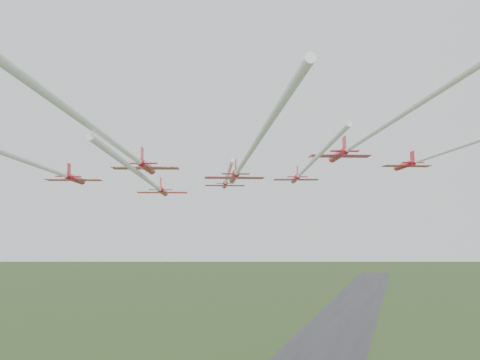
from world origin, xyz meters
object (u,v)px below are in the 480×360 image
(jet_row3_mid, at_px, (243,163))
(jet_row4_right, at_px, (369,136))
(jet_lead, at_px, (226,181))
(jet_row3_right, at_px, (427,158))
(jet_row4_left, at_px, (120,147))
(jet_row2_right, at_px, (304,170))
(jet_row2_left, at_px, (152,184))
(jet_row3_left, at_px, (49,169))

(jet_row3_mid, relative_size, jet_row4_right, 1.07)
(jet_row4_right, bearing_deg, jet_lead, 107.94)
(jet_row3_right, distance_m, jet_row4_right, 24.44)
(jet_row4_left, bearing_deg, jet_row2_right, 53.44)
(jet_row3_right, bearing_deg, jet_row3_mid, -163.37)
(jet_row3_right, bearing_deg, jet_row4_right, -128.65)
(jet_row3_mid, height_order, jet_row3_right, jet_row3_right)
(jet_row2_left, bearing_deg, jet_row2_right, -0.65)
(jet_lead, bearing_deg, jet_row4_left, -103.97)
(jet_row3_right, bearing_deg, jet_row3_left, 179.72)
(jet_row3_mid, distance_m, jet_row4_right, 17.61)
(jet_lead, height_order, jet_row3_left, jet_lead)
(jet_row2_right, relative_size, jet_row3_right, 1.37)
(jet_row2_right, bearing_deg, jet_row4_right, -80.88)
(jet_row2_left, relative_size, jet_row4_left, 1.00)
(jet_row3_left, bearing_deg, jet_row4_right, -22.33)
(jet_lead, relative_size, jet_row4_left, 0.70)
(jet_row4_left, xyz_separation_m, jet_row4_right, (25.53, 12.81, 2.21))
(jet_row3_left, distance_m, jet_row3_right, 57.49)
(jet_row2_right, xyz_separation_m, jet_row3_left, (-34.29, -21.71, -1.24))
(jet_row3_right, distance_m, jet_row4_left, 49.00)
(jet_row3_left, bearing_deg, jet_lead, 49.91)
(jet_row3_left, xyz_separation_m, jet_row4_left, (20.77, -16.08, -0.22))
(jet_lead, relative_size, jet_row3_left, 0.79)
(jet_row2_left, bearing_deg, jet_row4_left, -89.24)
(jet_row2_left, xyz_separation_m, jet_row2_right, (24.17, 7.96, 2.38))
(jet_row2_left, bearing_deg, jet_row3_right, -10.80)
(jet_lead, bearing_deg, jet_row3_mid, -88.52)
(jet_lead, xyz_separation_m, jet_row4_right, (31.15, -41.14, 0.41))
(jet_lead, height_order, jet_row2_right, jet_lead)
(jet_row2_left, xyz_separation_m, jet_row3_mid, (19.32, -12.35, 1.08))
(jet_row2_left, distance_m, jet_row3_right, 44.31)
(jet_row3_left, height_order, jet_row3_mid, jet_row3_mid)
(jet_lead, xyz_separation_m, jet_row2_right, (19.14, -16.16, -0.34))
(jet_row2_right, distance_m, jet_row4_left, 40.17)
(jet_row3_left, bearing_deg, jet_row4_left, -56.04)
(jet_row2_left, height_order, jet_row3_mid, jet_row3_mid)
(jet_row3_right, bearing_deg, jet_lead, 134.56)
(jet_lead, relative_size, jet_row3_right, 1.07)
(jet_row3_left, relative_size, jet_row3_mid, 0.89)
(jet_lead, height_order, jet_row2_left, jet_lead)
(jet_row3_mid, height_order, jet_row4_right, jet_row4_right)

